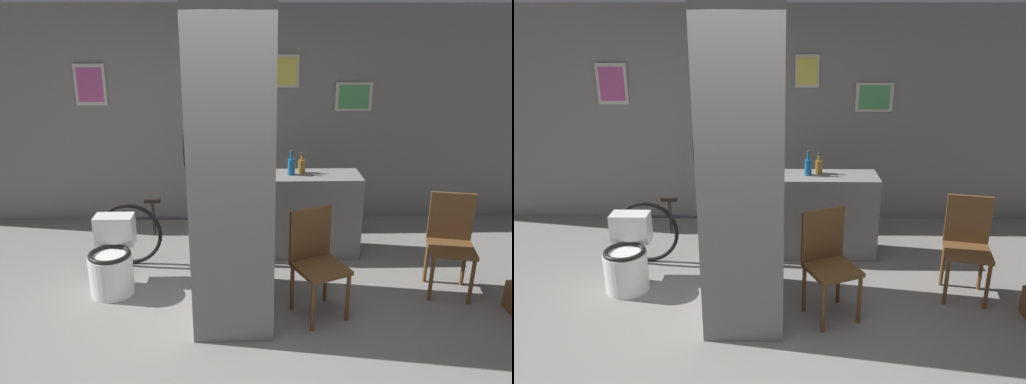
% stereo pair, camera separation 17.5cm
% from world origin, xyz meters
% --- Properties ---
extents(ground_plane, '(14.00, 14.00, 0.00)m').
position_xyz_m(ground_plane, '(0.00, 0.00, 0.00)').
color(ground_plane, gray).
extents(wall_back, '(8.00, 0.09, 2.60)m').
position_xyz_m(wall_back, '(0.00, 2.63, 1.30)').
color(wall_back, gray).
rests_on(wall_back, ground_plane).
extents(pillar_center, '(0.67, 1.02, 2.60)m').
position_xyz_m(pillar_center, '(0.09, 0.51, 1.30)').
color(pillar_center, gray).
rests_on(pillar_center, ground_plane).
extents(counter_shelf, '(1.11, 0.44, 0.89)m').
position_xyz_m(counter_shelf, '(0.86, 1.61, 0.45)').
color(counter_shelf, gray).
rests_on(counter_shelf, ground_plane).
extents(toilet, '(0.40, 0.56, 0.67)m').
position_xyz_m(toilet, '(-1.06, 0.86, 0.28)').
color(toilet, white).
rests_on(toilet, ground_plane).
extents(chair_near_pillar, '(0.52, 0.52, 0.93)m').
position_xyz_m(chair_near_pillar, '(0.79, 0.44, 0.52)').
color(chair_near_pillar, brown).
rests_on(chair_near_pillar, ground_plane).
extents(chair_by_doorway, '(0.47, 0.47, 0.93)m').
position_xyz_m(chair_by_doorway, '(2.09, 0.79, 0.52)').
color(chair_by_doorway, brown).
rests_on(chair_by_doorway, ground_plane).
extents(bicycle, '(1.72, 0.42, 0.73)m').
position_xyz_m(bicycle, '(-0.48, 1.37, 0.35)').
color(bicycle, black).
rests_on(bicycle, ground_plane).
extents(bottle_tall, '(0.08, 0.08, 0.27)m').
position_xyz_m(bottle_tall, '(0.68, 1.61, 0.99)').
color(bottle_tall, '#19598C').
rests_on(bottle_tall, counter_shelf).
extents(bottle_short, '(0.07, 0.07, 0.23)m').
position_xyz_m(bottle_short, '(0.79, 1.67, 0.97)').
color(bottle_short, olive).
rests_on(bottle_short, counter_shelf).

